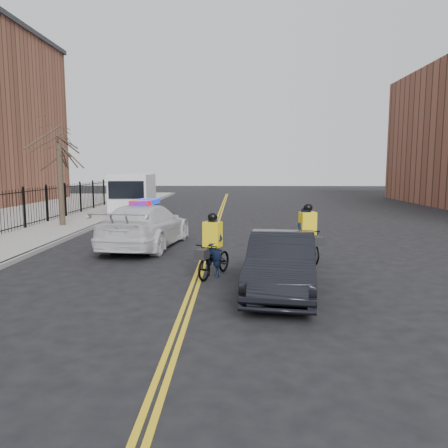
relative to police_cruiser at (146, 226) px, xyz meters
name	(u,v)px	position (x,y,z in m)	size (l,w,h in m)	color
ground	(197,281)	(2.36, -4.86, -0.83)	(120.00, 120.00, 0.00)	black
center_line_left	(211,235)	(2.28, 3.14, -0.82)	(0.10, 60.00, 0.01)	gold
center_line_right	(214,235)	(2.44, 3.14, -0.82)	(0.10, 60.00, 0.01)	gold
sidewalk	(48,232)	(-5.14, 3.14, -0.75)	(3.00, 60.00, 0.15)	gray
curb	(80,233)	(-3.64, 3.14, -0.75)	(0.20, 60.00, 0.15)	gray
iron_fence	(14,212)	(-6.64, 3.14, 0.17)	(0.12, 28.00, 2.00)	black
street_tree	(59,156)	(-5.24, 5.14, 2.71)	(3.20, 3.20, 4.80)	#33271E
police_cruiser	(146,226)	(0.00, 0.00, 0.00)	(2.97, 5.88, 1.80)	silver
dark_sedan	(282,263)	(4.50, -5.92, -0.10)	(1.53, 4.38, 1.44)	black
cargo_van	(134,195)	(-3.12, 11.39, 0.43)	(2.79, 6.30, 2.57)	white
cyclist_near	(212,254)	(2.76, -4.36, -0.20)	(1.31, 1.92, 1.79)	black
cyclist_far	(307,239)	(5.68, -2.40, -0.08)	(1.01, 1.93, 1.88)	black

